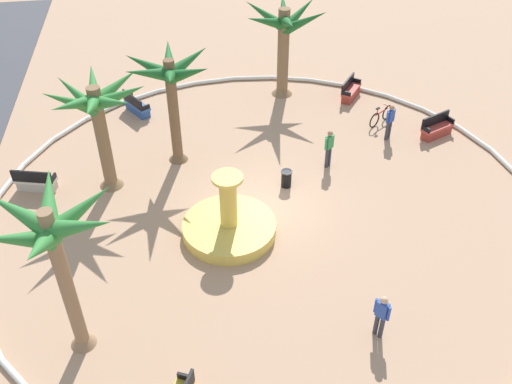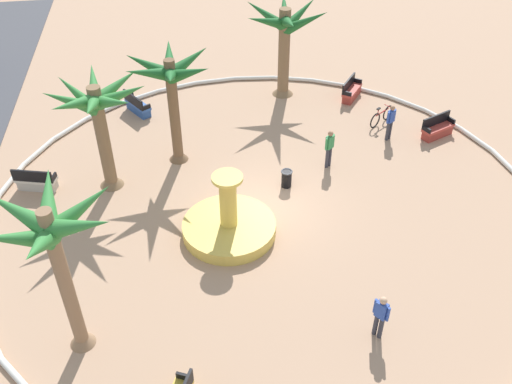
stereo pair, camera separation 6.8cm
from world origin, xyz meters
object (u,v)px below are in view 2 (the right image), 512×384
fountain (229,226)px  bench_north (138,106)px  person_cyclist_helmet (390,121)px  bicycle_red_frame (381,116)px  palm_tree_mid_plaza (285,32)px  palm_tree_by_curb (53,241)px  bench_southeast (437,129)px  bench_west (36,182)px  palm_tree_near_fountain (171,82)px  trash_bin (287,178)px  person_pedestrian_stroll (381,315)px  palm_tree_far_side (97,110)px  person_cyclist_photo (329,147)px  bench_southwest (351,92)px

fountain → bench_north: (9.05, 3.31, 0.00)m
fountain → person_cyclist_helmet: fountain is taller
bicycle_red_frame → palm_tree_mid_plaza: bearing=48.3°
palm_tree_by_curb → palm_tree_mid_plaza: palm_tree_by_curb is taller
fountain → bench_southeast: size_ratio=2.00×
palm_tree_mid_plaza → bicycle_red_frame: palm_tree_mid_plaza is taller
bench_southeast → bench_west: bearing=94.4°
palm_tree_near_fountain → trash_bin: palm_tree_near_fountain is taller
bench_southeast → person_pedestrian_stroll: bearing=149.0°
bench_north → bicycle_red_frame: bench_north is taller
bench_north → palm_tree_mid_plaza: bearing=-83.3°
palm_tree_far_side → bench_north: palm_tree_far_side is taller
palm_tree_by_curb → person_cyclist_photo: size_ratio=3.13×
bench_southwest → person_pedestrian_stroll: bearing=167.0°
bench_southeast → trash_bin: 7.75m
fountain → bicycle_red_frame: (6.40, -7.74, 0.04)m
palm_tree_near_fountain → palm_tree_far_side: palm_tree_near_fountain is taller
bench_north → bench_southeast: (-4.06, -13.16, 0.00)m
bench_west → fountain: bearing=-117.2°
palm_tree_near_fountain → bicycle_red_frame: 9.99m
fountain → palm_tree_near_fountain: 6.08m
palm_tree_far_side → person_cyclist_helmet: (1.62, -11.91, -2.48)m
palm_tree_by_curb → bicycle_red_frame: size_ratio=3.74×
palm_tree_far_side → person_pedestrian_stroll: (-8.56, -8.08, -2.51)m
palm_tree_near_fountain → palm_tree_by_curb: 9.50m
palm_tree_near_fountain → bicycle_red_frame: palm_tree_near_fountain is taller
trash_bin → bench_southwest: bearing=-34.6°
palm_tree_far_side → trash_bin: palm_tree_far_side is taller
palm_tree_near_fountain → palm_tree_mid_plaza: size_ratio=1.04×
person_cyclist_photo → person_pedestrian_stroll: size_ratio=1.04×
palm_tree_mid_plaza → trash_bin: palm_tree_mid_plaza is taller
fountain → bench_west: fountain is taller
person_cyclist_photo → bench_southwest: bearing=-25.1°
bench_southwest → person_pedestrian_stroll: (-14.03, 3.25, 0.57)m
palm_tree_far_side → bench_southeast: size_ratio=2.75×
bench_southeast → person_cyclist_helmet: person_cyclist_helmet is taller
palm_tree_near_fountain → bench_north: bearing=22.4°
bench_west → bench_southwest: same height
fountain → trash_bin: 3.50m
palm_tree_mid_plaza → bench_southeast: (-4.90, -6.03, -2.86)m
bench_southeast → bench_north: bearing=72.8°
person_pedestrian_stroll → trash_bin: bearing=9.6°
palm_tree_near_fountain → person_cyclist_helmet: 9.60m
palm_tree_by_curb → bicycle_red_frame: bearing=-50.1°
person_pedestrian_stroll → palm_tree_near_fountain: bearing=28.4°
person_pedestrian_stroll → bench_north: bearing=26.7°
palm_tree_by_curb → palm_tree_far_side: 7.57m
bicycle_red_frame → person_cyclist_photo: (-2.92, 3.25, 0.57)m
bench_north → trash_bin: size_ratio=2.22×
trash_bin → person_cyclist_photo: 2.30m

